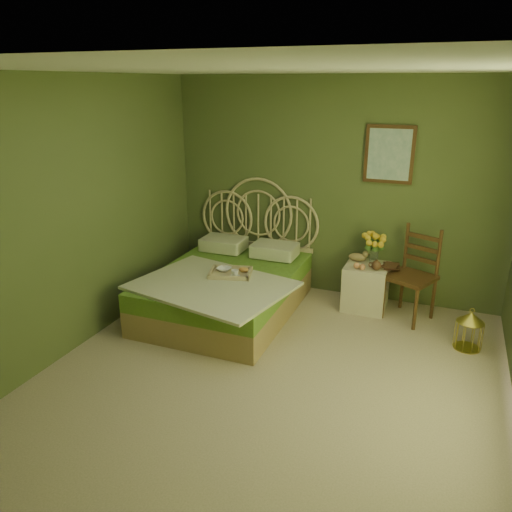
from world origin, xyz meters
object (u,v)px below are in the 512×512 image
at_px(bed, 228,285).
at_px(nightstand, 367,280).
at_px(chair, 412,268).
at_px(birdcage, 469,331).

height_order(bed, nightstand, bed).
distance_m(nightstand, chair, 0.54).
distance_m(chair, birdcage, 0.92).
height_order(chair, birdcage, chair).
bearing_deg(bed, birdcage, 1.36).
relative_size(bed, nightstand, 2.31).
bearing_deg(nightstand, chair, -3.57).
relative_size(nightstand, birdcage, 2.44).
relative_size(bed, birdcage, 5.63).
distance_m(bed, chair, 2.07).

